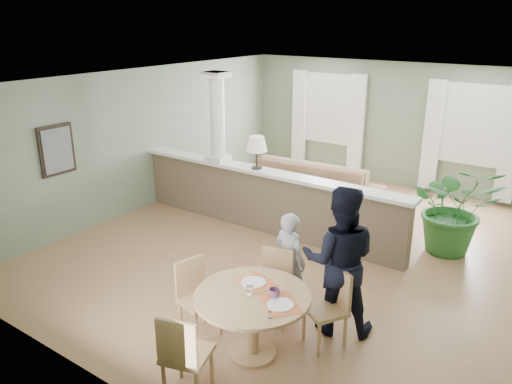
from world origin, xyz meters
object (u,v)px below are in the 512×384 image
Objects in this scene: child_person at (290,261)px; dining_table at (253,307)px; man_person at (339,260)px; houseplant at (455,208)px; chair_side at (196,294)px; chair_far_man at (331,304)px; sofa at (301,190)px; chair_near at (183,353)px; chair_far_boy at (275,283)px.

dining_table is at bearing 111.19° from child_person.
man_person is (0.53, 0.99, 0.30)m from dining_table.
houseplant is 1.62× the size of chair_side.
child_person is at bearing -31.84° from man_person.
child_person is 0.72× the size of man_person.
chair_side is at bearing -178.75° from dining_table.
man_person is at bearing 133.20° from chair_far_man.
child_person reaches higher than chair_side.
houseplant is at bearing -7.48° from sofa.
sofa is at bearing -88.59° from chair_near.
chair_far_boy is 0.94× the size of chair_near.
chair_far_man is at bearing -20.15° from chair_far_boy.
sofa is 3.28× the size of chair_far_boy.
houseplant is 3.31m from chair_far_man.
chair_far_man reaches higher than chair_side.
chair_near reaches higher than dining_table.
chair_near is at bearing -84.01° from chair_far_man.
child_person is at bearing 73.06° from chair_far_boy.
child_person is at bearing 100.18° from dining_table.
man_person reaches higher than chair_side.
sofa is 3.09× the size of chair_near.
chair_far_boy is 0.38m from child_person.
chair_far_boy is at bearing -105.16° from chair_near.
houseplant is 3.15m from child_person.
houseplant reaches higher than chair_side.
sofa is at bearing 176.68° from houseplant.
chair_side reaches higher than sofa.
chair_far_man is 0.51× the size of man_person.
sofa is 1.99× the size of houseplant.
chair_near is at bearing 101.96° from child_person.
chair_near is at bearing -76.43° from sofa.
chair_far_man is 0.51m from man_person.
chair_far_boy is (1.58, -3.39, 0.07)m from sofa.
chair_far_man is at bearing -47.99° from chair_side.
houseplant is at bearing 74.51° from dining_table.
child_person is at bearing -175.63° from chair_far_man.
man_person is (0.69, 1.93, 0.38)m from chair_near.
dining_table is at bearing 37.15° from man_person.
sofa is 4.25m from chair_side.
houseplant reaches higher than child_person.
chair_near is 2.02m from child_person.
child_person is (-0.03, 2.02, 0.13)m from chair_near.
dining_table is at bearing -91.98° from chair_far_boy.
child_person is at bearing -66.63° from sofa.
child_person is (0.00, 0.35, 0.16)m from chair_far_boy.
dining_table is at bearing -73.31° from chair_side.
man_person is (0.72, 0.26, 0.41)m from chair_far_boy.
houseplant is 4.11m from dining_table.
chair_far_man is at bearing -59.51° from sofa.
man_person reaches higher than dining_table.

